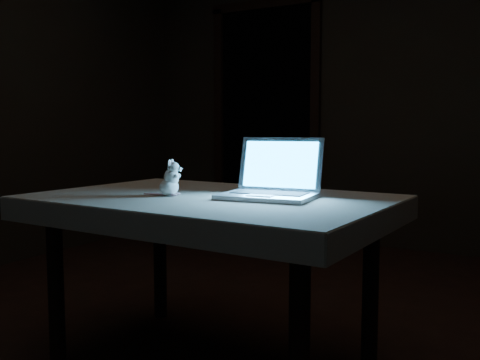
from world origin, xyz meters
The scene contains 7 objects.
floor centered at (0.00, 0.00, 0.00)m, with size 5.00×5.00×0.00m, color black.
back_wall centered at (0.00, 2.50, 1.30)m, with size 4.50×0.04×2.60m, color black.
doorway centered at (-1.10, 2.50, 1.06)m, with size 1.06×0.36×2.13m, color black, non-canonical shape.
table centered at (-0.05, -0.09, 0.35)m, with size 1.31×0.84×0.70m, color black, non-canonical shape.
tablecloth centered at (-0.07, -0.12, 0.66)m, with size 1.40×0.93×0.09m, color beige, non-canonical shape.
laptop centered at (0.19, -0.06, 0.83)m, with size 0.35×0.31×0.24m, color silver, non-canonical shape.
plush_mouse centered at (-0.19, -0.18, 0.78)m, with size 0.11×0.11×0.15m, color white, non-canonical shape.
Camera 1 is at (1.11, -1.90, 0.97)m, focal length 40.00 mm.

